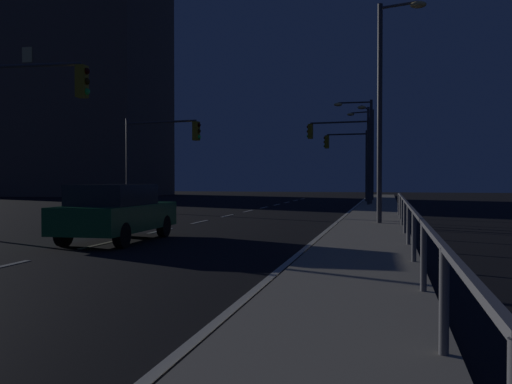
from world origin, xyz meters
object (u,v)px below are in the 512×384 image
object	(u,v)px
street_lamp_median	(364,140)
car	(116,212)
street_lamp_across_street	(368,145)
traffic_light_overhead_east	(3,109)
street_lamp_corner	(386,93)
traffic_light_far_right	(348,152)
building_distant	(48,61)
traffic_light_near_left	(341,144)
traffic_light_far_left	(160,145)
street_lamp_mid_block	(367,144)

from	to	relation	value
street_lamp_median	car	bearing A→B (deg)	-104.00
street_lamp_across_street	street_lamp_median	size ratio (longest dim) A/B	1.04
car	traffic_light_overhead_east	distance (m)	5.17
street_lamp_corner	street_lamp_across_street	size ratio (longest dim) A/B	1.12
traffic_light_far_right	car	bearing A→B (deg)	-99.29
street_lamp_median	building_distant	distance (m)	40.34
car	traffic_light_near_left	distance (m)	22.64
traffic_light_far_right	traffic_light_overhead_east	bearing A→B (deg)	-108.02
traffic_light_overhead_east	building_distant	size ratio (longest dim) A/B	0.18
traffic_light_near_left	traffic_light_overhead_east	size ratio (longest dim) A/B	1.02
traffic_light_far_right	traffic_light_near_left	bearing A→B (deg)	-90.55
traffic_light_far_left	street_lamp_median	xyz separation A→B (m)	(10.02, 10.04, 0.77)
street_lamp_corner	street_lamp_across_street	distance (m)	23.98
traffic_light_far_right	street_lamp_across_street	distance (m)	3.80
traffic_light_far_left	street_lamp_corner	xyz separation A→B (m)	(11.45, -6.53, 1.28)
traffic_light_far_left	traffic_light_overhead_east	world-z (taller)	traffic_light_overhead_east
car	street_lamp_mid_block	world-z (taller)	street_lamp_mid_block
street_lamp_mid_block	building_distant	size ratio (longest dim) A/B	0.22
traffic_light_far_right	building_distant	xyz separation A→B (m)	(-33.45, 13.70, 10.95)
car	street_lamp_median	world-z (taller)	street_lamp_median
traffic_light_overhead_east	street_lamp_mid_block	xyz separation A→B (m)	(9.98, 23.93, 0.29)
traffic_light_overhead_east	street_lamp_corner	size ratio (longest dim) A/B	0.69
traffic_light_overhead_east	traffic_light_near_left	bearing A→B (deg)	68.23
street_lamp_median	building_distant	bearing A→B (deg)	153.19
traffic_light_overhead_east	building_distant	distance (m)	48.28
traffic_light_far_left	street_lamp_corner	world-z (taller)	street_lamp_corner
car	traffic_light_overhead_east	size ratio (longest dim) A/B	0.82
car	street_lamp_corner	xyz separation A→B (m)	(7.19, 6.53, 3.97)
car	street_lamp_mid_block	distance (m)	25.59
street_lamp_median	traffic_light_far_left	bearing A→B (deg)	-134.94
street_lamp_corner	street_lamp_mid_block	distance (m)	18.22
traffic_light_near_left	street_lamp_corner	size ratio (longest dim) A/B	0.70
car	traffic_light_near_left	bearing A→B (deg)	78.77
traffic_light_far_left	traffic_light_overhead_east	bearing A→B (deg)	-89.32
street_lamp_corner	street_lamp_mid_block	bearing A→B (deg)	94.15
car	building_distant	bearing A→B (deg)	125.51
traffic_light_near_left	car	bearing A→B (deg)	-101.23
traffic_light_far_left	traffic_light_near_left	world-z (taller)	traffic_light_near_left
street_lamp_corner	street_lamp_median	size ratio (longest dim) A/B	1.16
street_lamp_across_street	traffic_light_far_left	bearing A→B (deg)	-119.95
car	building_distant	distance (m)	51.86
car	traffic_light_far_left	bearing A→B (deg)	108.06
street_lamp_across_street	traffic_light_overhead_east	bearing A→B (deg)	-108.40
traffic_light_near_left	street_lamp_mid_block	distance (m)	3.10
traffic_light_far_left	street_lamp_corner	bearing A→B (deg)	-29.71
traffic_light_near_left	traffic_light_overhead_east	xyz separation A→B (m)	(-8.48, -21.22, -0.15)
car	traffic_light_far_right	world-z (taller)	traffic_light_far_right
street_lamp_across_street	building_distant	size ratio (longest dim) A/B	0.24
car	traffic_light_far_right	bearing A→B (deg)	80.71
street_lamp_mid_block	building_distant	xyz separation A→B (m)	(-34.90, 15.99, 10.51)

